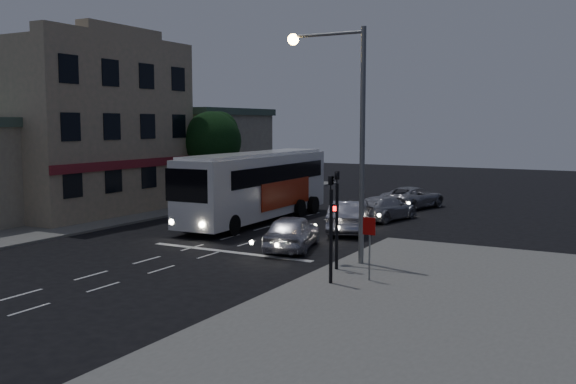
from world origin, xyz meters
The scene contains 16 objects.
ground centered at (0.00, 0.00, 0.00)m, with size 120.00×120.00×0.00m, color black.
sidewalk_near centered at (13.00, -4.00, 0.06)m, with size 12.00×24.00×0.12m, color slate.
sidewalk_far centered at (-13.00, 8.00, 0.06)m, with size 12.00×50.00×0.12m, color slate.
road_markings centered at (1.29, 3.31, 0.00)m, with size 8.00×30.55×0.01m.
tour_bus centered at (-1.44, 9.80, 2.10)m, with size 3.08×12.75×3.89m.
car_suv centered at (4.08, 3.80, 0.78)m, with size 1.83×4.55×1.55m, color silver.
car_sedan_a centered at (4.47, 9.09, 0.80)m, with size 1.70×4.87×1.60m, color #B3B1BE.
car_sedan_b centered at (4.67, 13.83, 0.70)m, with size 1.95×4.81×1.40m, color silver.
car_sedan_c centered at (4.41, 19.64, 0.71)m, with size 2.34×5.08×1.41m, color #A3A3A9.
traffic_signal_main centered at (7.60, 0.78, 2.42)m, with size 0.25×0.35×4.10m.
traffic_signal_side centered at (8.30, -1.20, 2.42)m, with size 0.18×0.15×4.10m.
regulatory_sign centered at (9.30, -0.24, 1.60)m, with size 0.45×0.12×2.20m.
streetlight centered at (7.34, 2.20, 5.73)m, with size 3.32×0.44×9.00m.
main_building centered at (-13.96, 8.00, 5.16)m, with size 10.12×12.00×11.00m.
low_building_north centered at (-13.50, 20.00, 3.39)m, with size 9.40×9.40×6.50m.
street_tree centered at (-8.21, 15.02, 4.50)m, with size 4.00×4.00×6.20m.
Camera 1 is at (17.33, -20.54, 5.53)m, focal length 40.00 mm.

